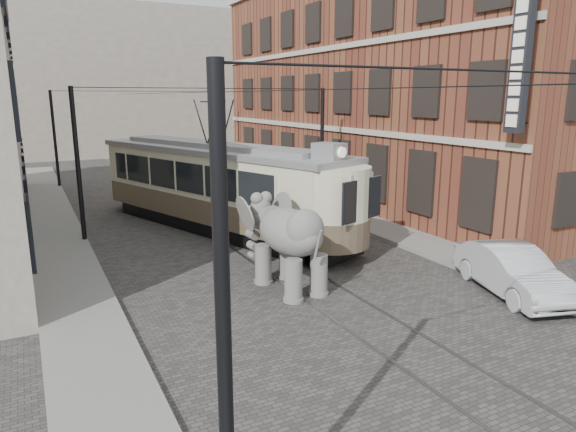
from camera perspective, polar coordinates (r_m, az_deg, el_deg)
ground at (r=17.67m, az=-0.95°, el=-5.46°), size 120.00×120.00×0.00m
tram_rails at (r=17.67m, az=-0.95°, el=-5.42°), size 1.54×80.00×0.02m
sidewalk_right at (r=20.88m, az=14.01°, el=-2.72°), size 2.00×60.00×0.15m
sidewalk_left at (r=16.06m, az=-22.48°, el=-8.16°), size 2.00×60.00×0.15m
brick_building at (r=30.26m, az=10.58°, el=13.59°), size 8.00×26.00×12.00m
distant_block at (r=55.55m, az=-20.07°, el=13.75°), size 28.00×10.00×14.00m
catenary at (r=21.45m, az=-7.40°, el=5.96°), size 11.00×30.20×6.00m
tram at (r=21.98m, az=-8.02°, el=5.41°), size 7.25×13.94×5.47m
elephant at (r=15.16m, az=0.24°, el=-3.25°), size 2.81×4.62×2.71m
parked_car at (r=16.34m, az=23.52°, el=-5.55°), size 2.70×4.53×1.41m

